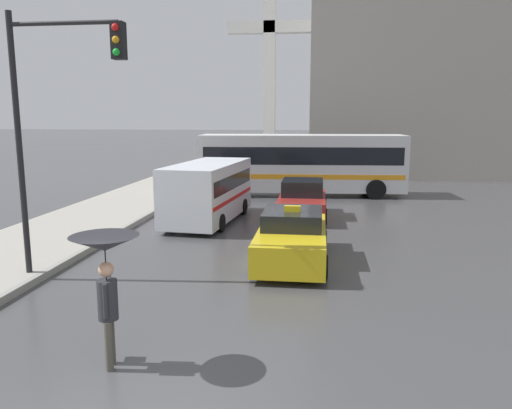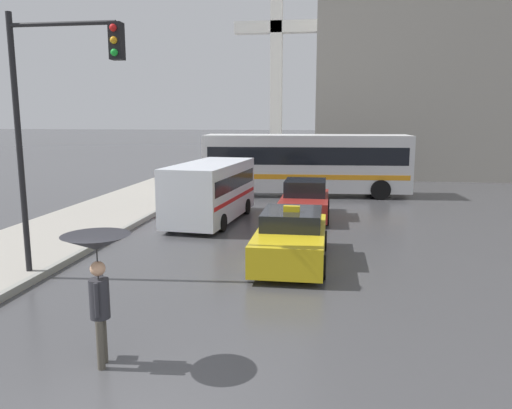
{
  "view_description": "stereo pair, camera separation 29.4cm",
  "coord_description": "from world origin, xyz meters",
  "px_view_note": "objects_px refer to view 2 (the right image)",
  "views": [
    {
      "loc": [
        2.3,
        -5.26,
        3.92
      ],
      "look_at": [
        0.48,
        8.97,
        1.4
      ],
      "focal_mm": 35.0,
      "sensor_mm": 36.0,
      "label": 1
    },
    {
      "loc": [
        2.59,
        -5.22,
        3.92
      ],
      "look_at": [
        0.48,
        8.97,
        1.4
      ],
      "focal_mm": 35.0,
      "sensor_mm": 36.0,
      "label": 2
    }
  ],
  "objects_px": {
    "taxi": "(291,238)",
    "city_bus": "(306,162)",
    "traffic_light": "(55,102)",
    "ambulance_van": "(211,189)",
    "pedestrian_with_umbrella": "(97,261)",
    "sedan_red": "(305,201)",
    "monument_cross": "(276,58)"
  },
  "relations": [
    {
      "from": "sedan_red",
      "to": "traffic_light",
      "type": "xyz_separation_m",
      "value": [
        -5.35,
        -8.56,
        3.6
      ]
    },
    {
      "from": "taxi",
      "to": "monument_cross",
      "type": "bearing_deg",
      "value": -82.9
    },
    {
      "from": "traffic_light",
      "to": "pedestrian_with_umbrella",
      "type": "bearing_deg",
      "value": -54.66
    },
    {
      "from": "ambulance_van",
      "to": "pedestrian_with_umbrella",
      "type": "height_order",
      "value": "ambulance_van"
    },
    {
      "from": "ambulance_van",
      "to": "pedestrian_with_umbrella",
      "type": "relative_size",
      "value": 2.63
    },
    {
      "from": "taxi",
      "to": "city_bus",
      "type": "xyz_separation_m",
      "value": [
        -0.2,
        12.04,
        1.03
      ]
    },
    {
      "from": "monument_cross",
      "to": "sedan_red",
      "type": "bearing_deg",
      "value": -80.69
    },
    {
      "from": "sedan_red",
      "to": "city_bus",
      "type": "bearing_deg",
      "value": -87.49
    },
    {
      "from": "taxi",
      "to": "city_bus",
      "type": "bearing_deg",
      "value": -89.04
    },
    {
      "from": "taxi",
      "to": "pedestrian_with_umbrella",
      "type": "distance_m",
      "value": 6.83
    },
    {
      "from": "sedan_red",
      "to": "ambulance_van",
      "type": "distance_m",
      "value": 3.75
    },
    {
      "from": "city_bus",
      "to": "pedestrian_with_umbrella",
      "type": "relative_size",
      "value": 4.8
    },
    {
      "from": "sedan_red",
      "to": "monument_cross",
      "type": "xyz_separation_m",
      "value": [
        -3.45,
        21.04,
        7.87
      ]
    },
    {
      "from": "pedestrian_with_umbrella",
      "to": "traffic_light",
      "type": "relative_size",
      "value": 0.34
    },
    {
      "from": "city_bus",
      "to": "monument_cross",
      "type": "height_order",
      "value": "monument_cross"
    },
    {
      "from": "pedestrian_with_umbrella",
      "to": "monument_cross",
      "type": "height_order",
      "value": "monument_cross"
    },
    {
      "from": "sedan_red",
      "to": "traffic_light",
      "type": "relative_size",
      "value": 0.65
    },
    {
      "from": "taxi",
      "to": "city_bus",
      "type": "relative_size",
      "value": 0.42
    },
    {
      "from": "sedan_red",
      "to": "traffic_light",
      "type": "distance_m",
      "value": 10.72
    },
    {
      "from": "city_bus",
      "to": "pedestrian_with_umbrella",
      "type": "xyz_separation_m",
      "value": [
        -2.32,
        -18.3,
        0.03
      ]
    },
    {
      "from": "ambulance_van",
      "to": "taxi",
      "type": "bearing_deg",
      "value": 129.85
    },
    {
      "from": "city_bus",
      "to": "traffic_light",
      "type": "distance_m",
      "value": 15.48
    },
    {
      "from": "taxi",
      "to": "traffic_light",
      "type": "height_order",
      "value": "traffic_light"
    },
    {
      "from": "pedestrian_with_umbrella",
      "to": "traffic_light",
      "type": "xyz_separation_m",
      "value": [
        -2.77,
        3.91,
        2.54
      ]
    },
    {
      "from": "sedan_red",
      "to": "city_bus",
      "type": "xyz_separation_m",
      "value": [
        -0.26,
        5.82,
        1.02
      ]
    },
    {
      "from": "sedan_red",
      "to": "monument_cross",
      "type": "distance_m",
      "value": 22.73
    },
    {
      "from": "taxi",
      "to": "traffic_light",
      "type": "xyz_separation_m",
      "value": [
        -5.29,
        -2.34,
        3.61
      ]
    },
    {
      "from": "ambulance_van",
      "to": "city_bus",
      "type": "relative_size",
      "value": 0.55
    },
    {
      "from": "sedan_red",
      "to": "monument_cross",
      "type": "height_order",
      "value": "monument_cross"
    },
    {
      "from": "ambulance_van",
      "to": "city_bus",
      "type": "height_order",
      "value": "city_bus"
    },
    {
      "from": "city_bus",
      "to": "monument_cross",
      "type": "relative_size",
      "value": 0.68
    },
    {
      "from": "sedan_red",
      "to": "city_bus",
      "type": "distance_m",
      "value": 5.92
    }
  ]
}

